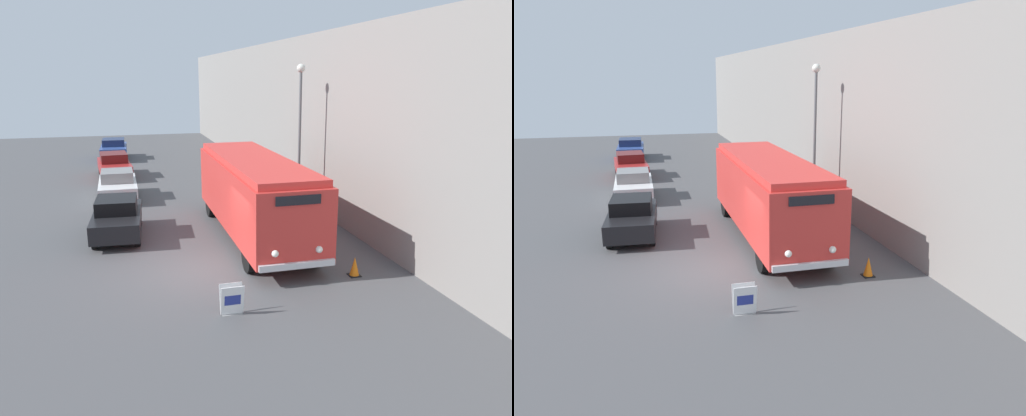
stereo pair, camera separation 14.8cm
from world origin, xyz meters
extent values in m
plane|color=#4C4C4F|center=(0.00, 0.00, 0.00)|extent=(80.00, 80.00, 0.00)
cube|color=gray|center=(6.58, 10.00, 4.00)|extent=(0.30, 60.00, 7.99)
cylinder|color=black|center=(1.46, -0.51, 0.53)|extent=(0.28, 1.06, 1.06)
cylinder|color=black|center=(3.66, -0.51, 0.53)|extent=(0.28, 1.06, 1.06)
cylinder|color=black|center=(1.46, 6.37, 0.53)|extent=(0.28, 1.06, 1.06)
cylinder|color=black|center=(3.66, 6.37, 0.53)|extent=(0.28, 1.06, 1.06)
cube|color=red|center=(2.56, 2.93, 1.72)|extent=(2.52, 9.68, 2.37)
cube|color=red|center=(2.56, 2.93, 3.02)|extent=(2.32, 9.29, 0.24)
cube|color=silver|center=(2.56, -1.97, 0.65)|extent=(2.40, 0.12, 0.20)
sphere|color=white|center=(1.87, -1.94, 1.08)|extent=(0.22, 0.22, 0.22)
sphere|color=white|center=(3.25, -1.94, 1.08)|extent=(0.22, 0.22, 0.22)
cube|color=black|center=(2.56, -1.93, 2.65)|extent=(1.39, 0.06, 0.28)
cube|color=gray|center=(0.27, -3.24, 0.00)|extent=(0.56, 0.19, 0.01)
cube|color=white|center=(0.27, -3.31, 0.41)|extent=(0.62, 0.17, 0.83)
cube|color=white|center=(0.27, -3.17, 0.41)|extent=(0.62, 0.17, 0.83)
cube|color=navy|center=(0.27, -3.33, 0.43)|extent=(0.44, 0.06, 0.29)
cylinder|color=#595E60|center=(5.25, 5.34, 3.16)|extent=(0.12, 0.12, 6.33)
sphere|color=silver|center=(5.25, 5.34, 6.43)|extent=(0.36, 0.36, 0.36)
cylinder|color=black|center=(-3.44, 3.13, 0.31)|extent=(0.22, 0.62, 0.62)
cylinder|color=black|center=(-1.91, 3.03, 0.31)|extent=(0.22, 0.62, 0.62)
cylinder|color=black|center=(-3.27, 5.79, 0.31)|extent=(0.22, 0.62, 0.62)
cylinder|color=black|center=(-1.74, 5.69, 0.31)|extent=(0.22, 0.62, 0.62)
cube|color=black|center=(-2.59, 4.41, 0.65)|extent=(2.04, 4.17, 0.69)
cube|color=black|center=(-2.58, 4.51, 1.27)|extent=(1.63, 1.92, 0.53)
cylinder|color=black|center=(-3.33, 9.53, 0.33)|extent=(0.22, 0.67, 0.67)
cylinder|color=black|center=(-1.74, 9.53, 0.33)|extent=(0.22, 0.67, 0.67)
cylinder|color=black|center=(-3.33, 12.27, 0.33)|extent=(0.22, 0.67, 0.67)
cylinder|color=black|center=(-1.74, 12.27, 0.33)|extent=(0.22, 0.67, 0.67)
cube|color=silver|center=(-2.53, 10.90, 0.62)|extent=(1.85, 4.14, 0.58)
cube|color=gray|center=(-2.53, 11.00, 1.18)|extent=(1.57, 1.86, 0.53)
cylinder|color=black|center=(-3.36, 15.15, 0.34)|extent=(0.22, 0.69, 0.69)
cylinder|color=black|center=(-1.80, 15.27, 0.34)|extent=(0.22, 0.69, 0.69)
cylinder|color=black|center=(-3.59, 18.18, 0.34)|extent=(0.22, 0.69, 0.69)
cylinder|color=black|center=(-2.02, 18.30, 0.34)|extent=(0.22, 0.69, 0.69)
cube|color=#A52323|center=(-2.69, 16.73, 0.66)|extent=(2.15, 4.56, 0.63)
cube|color=#5B1313|center=(-2.70, 16.84, 1.24)|extent=(1.70, 2.11, 0.54)
cylinder|color=black|center=(-3.56, 22.51, 0.34)|extent=(0.22, 0.68, 0.68)
cylinder|color=black|center=(-1.96, 22.47, 0.34)|extent=(0.22, 0.68, 0.68)
cylinder|color=black|center=(-3.49, 25.53, 0.34)|extent=(0.22, 0.68, 0.68)
cylinder|color=black|center=(-1.89, 25.49, 0.34)|extent=(0.22, 0.68, 0.68)
cube|color=#2D478C|center=(-2.73, 24.00, 0.68)|extent=(1.97, 4.47, 0.69)
cube|color=#19274D|center=(-2.72, 24.11, 1.28)|extent=(1.63, 2.03, 0.50)
cube|color=black|center=(4.57, -1.71, 0.01)|extent=(0.36, 0.36, 0.03)
cone|color=orange|center=(4.57, -1.71, 0.33)|extent=(0.30, 0.30, 0.60)
camera|label=1|loc=(-2.33, -15.06, 6.12)|focal=35.00mm
camera|label=2|loc=(-2.19, -15.10, 6.12)|focal=35.00mm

